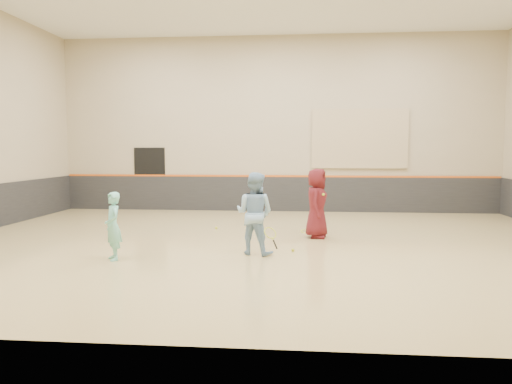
# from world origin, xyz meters

# --- Properties ---
(room) EXTENTS (15.04, 12.04, 6.22)m
(room) POSITION_xyz_m (0.00, 0.00, 0.81)
(room) COLOR tan
(room) RESTS_ON ground
(wainscot_back) EXTENTS (14.90, 0.04, 1.20)m
(wainscot_back) POSITION_xyz_m (0.00, 5.97, 0.60)
(wainscot_back) COLOR #232326
(wainscot_back) RESTS_ON floor
(accent_stripe) EXTENTS (14.90, 0.03, 0.06)m
(accent_stripe) POSITION_xyz_m (0.00, 5.96, 1.22)
(accent_stripe) COLOR #D85914
(accent_stripe) RESTS_ON wall_back
(acoustic_panel) EXTENTS (3.20, 0.08, 2.00)m
(acoustic_panel) POSITION_xyz_m (2.80, 5.95, 2.50)
(acoustic_panel) COLOR tan
(acoustic_panel) RESTS_ON wall_back
(doorway) EXTENTS (1.10, 0.05, 2.20)m
(doorway) POSITION_xyz_m (-4.50, 5.98, 1.10)
(doorway) COLOR black
(doorway) RESTS_ON floor
(girl) EXTENTS (0.54, 0.58, 1.33)m
(girl) POSITION_xyz_m (-2.78, -1.93, 0.67)
(girl) COLOR #7FDCCB
(girl) RESTS_ON floor
(instructor) EXTENTS (0.99, 0.88, 1.69)m
(instructor) POSITION_xyz_m (-0.10, -1.12, 0.84)
(instructor) COLOR #92BCE2
(instructor) RESTS_ON floor
(young_man) EXTENTS (0.66, 0.90, 1.69)m
(young_man) POSITION_xyz_m (1.23, 0.90, 0.84)
(young_man) COLOR #59151B
(young_man) RESTS_ON floor
(held_racket) EXTENTS (0.40, 0.40, 0.49)m
(held_racket) POSITION_xyz_m (0.25, -1.50, 0.51)
(held_racket) COLOR #C5D02D
(held_racket) RESTS_ON instructor
(spare_racket) EXTENTS (0.64, 0.64, 0.16)m
(spare_racket) POSITION_xyz_m (0.99, 1.66, 0.08)
(spare_racket) COLOR #B5CF2D
(spare_racket) RESTS_ON floor
(ball_under_racket) EXTENTS (0.07, 0.07, 0.07)m
(ball_under_racket) POSITION_xyz_m (0.69, -0.84, 0.03)
(ball_under_racket) COLOR gold
(ball_under_racket) RESTS_ON floor
(ball_in_hand) EXTENTS (0.07, 0.07, 0.07)m
(ball_in_hand) POSITION_xyz_m (1.38, 0.68, 1.08)
(ball_in_hand) COLOR #C7E535
(ball_in_hand) RESTS_ON young_man
(ball_beside_spare) EXTENTS (0.07, 0.07, 0.07)m
(ball_beside_spare) POSITION_xyz_m (-1.42, 1.93, 0.03)
(ball_beside_spare) COLOR yellow
(ball_beside_spare) RESTS_ON floor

